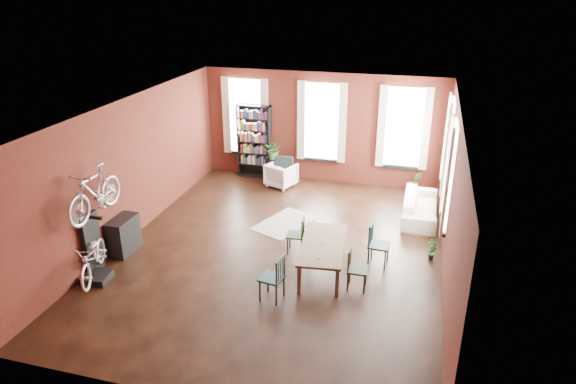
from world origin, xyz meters
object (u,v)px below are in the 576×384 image
(cream_sofa, at_px, (421,203))
(dining_table, at_px, (323,257))
(dining_chair_a, at_px, (272,278))
(white_armchair, at_px, (281,174))
(plant_stand, at_px, (273,169))
(bicycle_floor, at_px, (90,240))
(bike_trainer, at_px, (97,277))
(dining_chair_d, at_px, (379,245))
(console_table, at_px, (124,235))
(dining_chair_b, at_px, (296,235))
(dining_chair_c, at_px, (358,269))
(bookshelf, at_px, (254,141))

(cream_sofa, bearing_deg, dining_table, 149.69)
(dining_chair_a, bearing_deg, white_armchair, -156.68)
(plant_stand, height_order, bicycle_floor, bicycle_floor)
(bike_trainer, distance_m, bicycle_floor, 0.86)
(dining_chair_d, bearing_deg, cream_sofa, -11.77)
(dining_chair_d, xyz_separation_m, console_table, (-5.46, -0.91, -0.06))
(white_armchair, relative_size, bike_trainer, 1.52)
(dining_chair_b, distance_m, console_table, 3.77)
(dining_chair_d, bearing_deg, dining_chair_b, 92.36)
(plant_stand, xyz_separation_m, bicycle_floor, (-1.79, -6.25, 0.59))
(dining_table, height_order, dining_chair_d, dining_chair_d)
(plant_stand, bearing_deg, dining_table, -62.07)
(dining_chair_a, height_order, bicycle_floor, bicycle_floor)
(dining_table, distance_m, bicycle_floor, 4.59)
(cream_sofa, bearing_deg, console_table, 119.33)
(dining_chair_a, distance_m, cream_sofa, 5.07)
(console_table, bearing_deg, bike_trainer, -85.04)
(dining_chair_c, xyz_separation_m, bike_trainer, (-5.06, -1.11, -0.35))
(dining_chair_a, height_order, cream_sofa, dining_chair_a)
(dining_chair_a, distance_m, dining_chair_c, 1.68)
(bike_trainer, xyz_separation_m, console_table, (-0.10, 1.21, 0.33))
(dining_chair_b, relative_size, bike_trainer, 1.65)
(plant_stand, distance_m, bicycle_floor, 6.52)
(console_table, relative_size, bicycle_floor, 0.51)
(dining_chair_d, height_order, bike_trainer, dining_chair_d)
(bookshelf, relative_size, cream_sofa, 1.06)
(dining_chair_c, relative_size, bicycle_floor, 0.54)
(dining_chair_c, bearing_deg, plant_stand, 30.99)
(dining_chair_d, distance_m, bicycle_floor, 5.78)
(dining_chair_d, xyz_separation_m, white_armchair, (-3.19, 3.71, -0.08))
(white_armchair, bearing_deg, console_table, 84.01)
(dining_chair_a, bearing_deg, bike_trainer, -75.50)
(bookshelf, xyz_separation_m, console_table, (-1.28, -5.20, -0.70))
(console_table, bearing_deg, dining_table, 4.44)
(bike_trainer, bearing_deg, dining_chair_c, 12.39)
(white_armchair, xyz_separation_m, bike_trainer, (-2.17, -5.83, -0.31))
(dining_chair_d, bearing_deg, dining_chair_c, 168.29)
(dining_chair_d, xyz_separation_m, cream_sofa, (0.77, 2.59, -0.06))
(dining_chair_a, bearing_deg, bookshelf, -149.48)
(dining_chair_d, bearing_deg, white_armchair, 45.50)
(dining_chair_b, bearing_deg, dining_chair_c, 49.10)
(dining_chair_d, distance_m, bike_trainer, 5.77)
(dining_chair_a, bearing_deg, console_table, -94.30)
(plant_stand, bearing_deg, bookshelf, 162.50)
(dining_chair_a, height_order, bike_trainer, dining_chair_a)
(dining_table, relative_size, bike_trainer, 3.79)
(dining_chair_c, xyz_separation_m, plant_stand, (-3.25, 5.10, -0.08))
(dining_table, bearing_deg, bike_trainer, -166.27)
(plant_stand, bearing_deg, dining_chair_d, -49.04)
(dining_chair_c, bearing_deg, dining_chair_d, -17.99)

